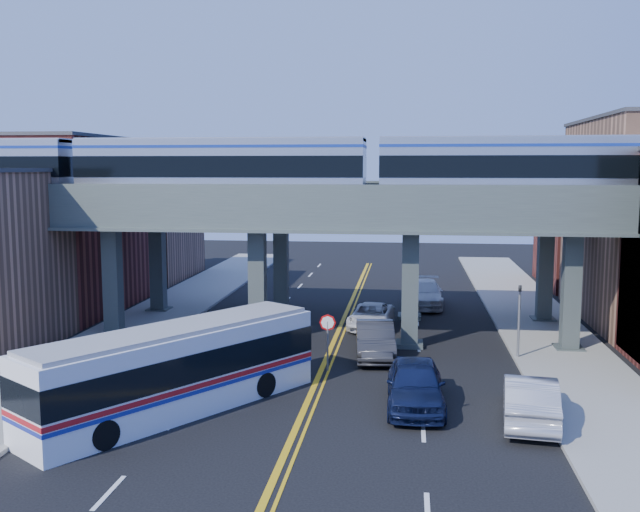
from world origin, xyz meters
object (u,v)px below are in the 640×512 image
object	(u,v)px
transit_bus	(177,370)
car_parked_curb	(530,399)
car_lane_d	(424,294)
car_lane_b	(375,340)
car_lane_a	(415,384)
traffic_signal	(519,313)
stop_sign	(328,333)
car_lane_c	(371,316)
transit_train	(222,167)

from	to	relation	value
transit_bus	car_parked_curb	world-z (taller)	transit_bus
car_lane_d	car_parked_curb	world-z (taller)	car_parked_curb
transit_bus	car_lane_d	xyz separation A→B (m)	(9.75, 22.17, -0.76)
car_lane_b	car_lane_a	bearing A→B (deg)	-80.38
traffic_signal	transit_bus	xyz separation A→B (m)	(-13.95, -9.12, -0.69)
traffic_signal	car_lane_a	distance (m)	9.16
car_lane_a	car_lane_b	size ratio (longest dim) A/B	1.04
car_lane_d	car_parked_curb	xyz separation A→B (m)	(3.36, -21.72, 0.02)
stop_sign	car_lane_d	size ratio (longest dim) A/B	0.45
stop_sign	car_lane_d	world-z (taller)	stop_sign
transit_bus	car_lane_c	xyz separation A→B (m)	(6.55, 15.19, -0.92)
stop_sign	car_lane_a	xyz separation A→B (m)	(3.93, -4.57, -0.83)
transit_bus	car_lane_b	distance (m)	11.29
transit_train	car_lane_a	bearing A→B (deg)	-43.56
transit_bus	car_parked_curb	distance (m)	13.14
car_parked_curb	traffic_signal	bearing A→B (deg)	-88.74
traffic_signal	car_lane_c	distance (m)	9.70
stop_sign	car_lane_c	size ratio (longest dim) A/B	0.53
transit_bus	car_lane_b	world-z (taller)	transit_bus
transit_train	car_parked_curb	bearing A→B (deg)	-36.91
car_lane_b	stop_sign	bearing A→B (deg)	-132.76
transit_bus	car_lane_a	bearing A→B (deg)	-45.68
transit_bus	transit_train	bearing A→B (deg)	40.12
transit_train	car_lane_c	size ratio (longest dim) A/B	9.32
transit_train	stop_sign	xyz separation A→B (m)	(6.14, -5.00, -7.47)
transit_train	traffic_signal	distance (m)	16.68
traffic_signal	car_lane_a	size ratio (longest dim) A/B	0.75
transit_bus	car_lane_c	size ratio (longest dim) A/B	2.32
traffic_signal	car_lane_d	world-z (taller)	traffic_signal
traffic_signal	car_lane_a	xyz separation A→B (m)	(-4.97, -7.57, -1.37)
car_lane_a	car_parked_curb	world-z (taller)	car_lane_a
car_lane_b	car_parked_curb	bearing A→B (deg)	-59.11
car_lane_a	car_parked_curb	xyz separation A→B (m)	(4.13, -1.09, -0.05)
car_lane_d	car_lane_b	bearing A→B (deg)	-100.83
car_lane_a	car_parked_curb	bearing A→B (deg)	-15.99
car_lane_c	car_lane_d	bearing A→B (deg)	70.97
traffic_signal	car_parked_curb	xyz separation A→B (m)	(-0.84, -8.66, -1.43)
transit_train	car_lane_c	world-z (taller)	transit_train
transit_bus	car_lane_b	bearing A→B (deg)	-4.45
transit_bus	car_parked_curb	bearing A→B (deg)	-53.47
car_lane_d	transit_bus	bearing A→B (deg)	-113.34
car_lane_c	stop_sign	bearing A→B (deg)	-93.82
car_parked_curb	transit_bus	bearing A→B (deg)	8.80
car_lane_a	car_lane_c	world-z (taller)	car_lane_a
car_parked_curb	stop_sign	bearing A→B (deg)	-28.29
stop_sign	traffic_signal	world-z (taller)	traffic_signal
transit_train	stop_sign	size ratio (longest dim) A/B	17.61
car_lane_d	car_lane_c	bearing A→B (deg)	-114.21
traffic_signal	car_lane_c	size ratio (longest dim) A/B	0.83
transit_bus	car_lane_a	distance (m)	9.14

